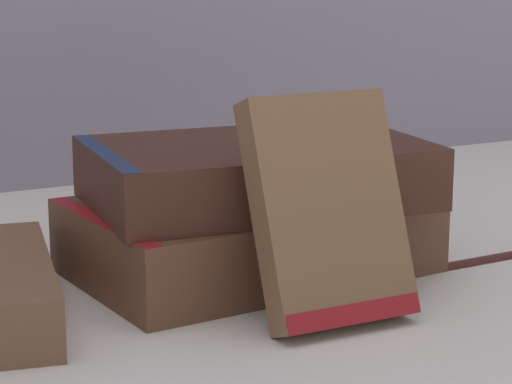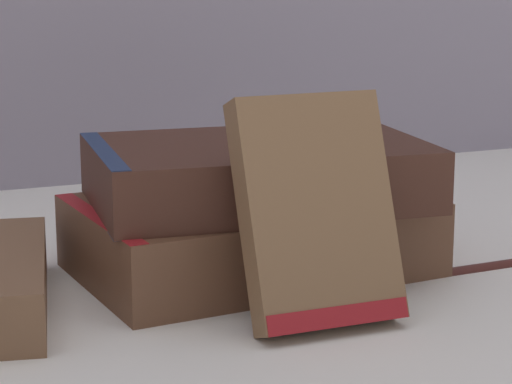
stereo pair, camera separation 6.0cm
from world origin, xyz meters
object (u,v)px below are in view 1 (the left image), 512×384
Objects in this scene: book_flat_bottom at (242,236)px; book_flat_top at (249,173)px; fountain_pen at (497,254)px; pocket_watch at (302,137)px; book_leaning_front at (329,218)px.

book_flat_top is (0.00, -0.01, 0.05)m from book_flat_bottom.
fountain_pen is (0.18, -0.06, -0.02)m from book_flat_bottom.
pocket_watch is (0.03, -0.02, 0.07)m from book_flat_bottom.
fountain_pen is at bearing 16.99° from book_leaning_front.
book_flat_bottom is 4.11× the size of pocket_watch.
pocket_watch is (0.03, 0.09, 0.03)m from book_leaning_front.
fountain_pen is (0.18, -0.05, -0.07)m from book_flat_top.
book_flat_top is 1.85× the size of fountain_pen.
book_leaning_front reaches higher than fountain_pen.
book_flat_top is 1.71× the size of book_leaning_front.
book_flat_bottom is at bearing 103.53° from book_flat_top.
book_flat_top is at bearing 160.96° from pocket_watch.
book_flat_top is at bearing -86.96° from book_flat_bottom.
pocket_watch is at bearing -13.44° from book_flat_top.
book_flat_top reaches higher than book_flat_bottom.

